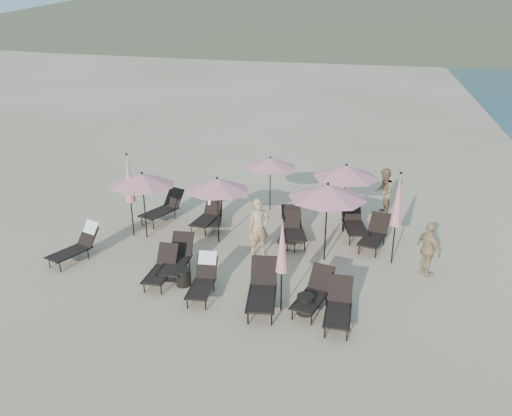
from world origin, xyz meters
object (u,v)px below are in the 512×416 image
(lounger_5, at_px, (339,306))
(lounger_6, at_px, (164,208))
(lounger_4, at_px, (314,293))
(beachgoer_a, at_px, (259,228))
(umbrella_closed_1, at_px, (398,201))
(beachgoer_b, at_px, (384,192))
(lounger_3, at_px, (262,289))
(beachgoer_c, at_px, (428,249))
(lounger_9, at_px, (290,231))
(umbrella_open_2, at_px, (328,192))
(umbrella_open_1, at_px, (217,184))
(lounger_11, at_px, (375,234))
(umbrella_closed_2, at_px, (129,179))
(umbrella_open_3, at_px, (270,163))
(side_table_0, at_px, (183,277))
(lounger_12, at_px, (293,227))
(lounger_7, at_px, (208,216))
(lounger_13, at_px, (203,278))
(lounger_8, at_px, (214,214))
(lounger_1, at_px, (162,268))
(lounger_0, at_px, (77,244))
(umbrella_closed_0, at_px, (282,246))
(umbrella_open_0, at_px, (142,180))
(umbrella_open_4, at_px, (346,172))
(side_table_1, at_px, (305,304))
(lounger_2, at_px, (177,258))

(lounger_5, distance_m, lounger_6, 8.44)
(lounger_4, bearing_deg, beachgoer_a, 142.45)
(umbrella_closed_1, bearing_deg, beachgoer_b, 96.25)
(lounger_3, xyz_separation_m, beachgoer_c, (4.08, 2.82, 0.32))
(lounger_9, xyz_separation_m, umbrella_open_2, (1.26, -0.93, 1.77))
(umbrella_open_1, distance_m, beachgoer_b, 6.51)
(lounger_11, height_order, beachgoer_a, beachgoer_a)
(umbrella_closed_1, xyz_separation_m, umbrella_closed_2, (-8.44, -0.22, 0.01))
(lounger_4, relative_size, umbrella_open_3, 0.80)
(lounger_5, relative_size, umbrella_closed_2, 0.57)
(beachgoer_a, bearing_deg, beachgoer_c, -31.32)
(side_table_0, bearing_deg, lounger_12, 58.44)
(lounger_3, bearing_deg, lounger_7, 114.45)
(lounger_13, bearing_deg, lounger_11, 37.57)
(umbrella_open_3, bearing_deg, umbrella_closed_1, -36.07)
(lounger_7, xyz_separation_m, lounger_8, (0.16, 0.17, 0.02))
(lounger_4, bearing_deg, beachgoer_c, 54.93)
(lounger_1, distance_m, lounger_8, 4.15)
(side_table_0, bearing_deg, lounger_1, 175.29)
(lounger_8, xyz_separation_m, lounger_9, (2.89, -0.71, -0.03))
(lounger_0, relative_size, lounger_1, 1.12)
(lounger_0, xyz_separation_m, beachgoer_b, (8.75, 6.27, 0.39))
(lounger_1, xyz_separation_m, lounger_13, (1.36, -0.33, 0.05))
(lounger_12, relative_size, beachgoer_a, 1.00)
(lounger_6, xyz_separation_m, umbrella_closed_0, (5.44, -4.78, 1.30))
(lounger_8, bearing_deg, lounger_12, -23.55)
(lounger_0, distance_m, umbrella_open_3, 7.39)
(lounger_4, bearing_deg, lounger_1, -170.74)
(lounger_7, height_order, side_table_0, lounger_7)
(umbrella_open_1, bearing_deg, umbrella_open_0, -173.37)
(lounger_8, bearing_deg, lounger_3, -71.87)
(lounger_4, xyz_separation_m, side_table_0, (-3.62, 0.20, -0.19))
(lounger_3, height_order, umbrella_closed_2, umbrella_closed_2)
(lounger_6, height_order, umbrella_open_4, umbrella_open_4)
(umbrella_open_2, distance_m, umbrella_open_4, 2.46)
(umbrella_open_1, bearing_deg, side_table_0, -89.49)
(umbrella_open_4, distance_m, side_table_1, 5.83)
(lounger_2, relative_size, umbrella_open_3, 0.84)
(lounger_11, distance_m, umbrella_closed_0, 5.08)
(lounger_8, height_order, umbrella_closed_1, umbrella_closed_1)
(lounger_7, relative_size, lounger_11, 0.95)
(lounger_9, xyz_separation_m, beachgoer_b, (2.80, 3.41, 0.47))
(lounger_3, distance_m, umbrella_open_2, 3.65)
(umbrella_open_4, bearing_deg, side_table_0, -127.09)
(lounger_13, xyz_separation_m, umbrella_open_3, (0.19, 6.51, 1.41))
(lounger_7, height_order, beachgoer_a, beachgoer_a)
(lounger_13, bearing_deg, lounger_5, -13.39)
(lounger_9, relative_size, umbrella_closed_1, 0.56)
(umbrella_open_1, bearing_deg, umbrella_open_3, 74.29)
(lounger_1, height_order, umbrella_open_2, umbrella_open_2)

